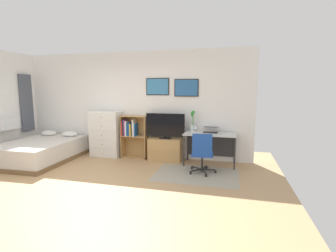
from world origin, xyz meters
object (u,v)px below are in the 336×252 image
television (165,126)px  office_chair (202,152)px  dresser (106,134)px  bamboo_vase (193,121)px  bookshelf (133,133)px  computer_mouse (221,133)px  desk (210,138)px  bed (41,151)px  laptop (211,130)px  tv_stand (165,149)px  wine_glass (196,128)px

television → office_chair: television is taller
dresser → bamboo_vase: bamboo_vase is taller
bamboo_vase → bookshelf: bearing=-178.9°
computer_mouse → desk: bearing=161.5°
dresser → bookshelf: size_ratio=1.09×
bed → television: 3.13m
dresser → laptop: bearing=0.6°
tv_stand → desk: (1.09, -0.01, 0.33)m
bookshelf → wine_glass: bearing=-8.0°
bookshelf → office_chair: bearing=-24.2°
computer_mouse → wine_glass: 0.59m
bed → office_chair: office_chair is taller
bed → desk: size_ratio=1.75×
bamboo_vase → dresser: bearing=-177.6°
tv_stand → computer_mouse: bearing=-4.2°
tv_stand → laptop: bearing=0.6°
wine_glass → dresser: bearing=176.0°
dresser → desk: size_ratio=1.00×
computer_mouse → laptop: bearing=155.5°
dresser → wine_glass: bearing=-4.0°
bookshelf → bamboo_vase: size_ratio=2.15×
tv_stand → bamboo_vase: bamboo_vase is taller
wine_glass → bookshelf: bearing=172.0°
television → laptop: 1.10m
tv_stand → television: (0.00, -0.02, 0.59)m
bookshelf → dresser: bearing=-174.8°
computer_mouse → bamboo_vase: bearing=165.5°
computer_mouse → office_chair: bearing=-115.8°
bookshelf → desk: (1.98, -0.07, -0.03)m
dresser → bamboo_vase: (2.26, 0.09, 0.39)m
wine_glass → desk: bearing=26.8°
dresser → computer_mouse: 2.95m
tv_stand → television: television is taller
tv_stand → office_chair: size_ratio=0.94×
bamboo_vase → office_chair: bearing=-68.5°
television → computer_mouse: television is taller
bookshelf → television: bearing=-4.7°
dresser → tv_stand: size_ratio=1.46×
bed → television: (2.97, 0.79, 0.61)m
bamboo_vase → tv_stand: bearing=-173.1°
desk → computer_mouse: size_ratio=11.39×
television → laptop: bearing=1.8°
desk → wine_glass: (-0.33, -0.16, 0.27)m
dresser → laptop: dresser is taller
office_chair → bookshelf: bearing=151.2°
office_chair → bamboo_vase: (-0.34, 0.88, 0.52)m
bed → computer_mouse: computer_mouse is taller
computer_mouse → bamboo_vase: (-0.68, 0.18, 0.22)m
bookshelf → wine_glass: bookshelf is taller
bookshelf → television: television is taller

